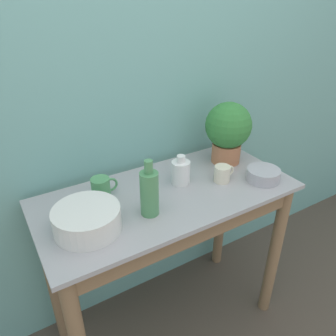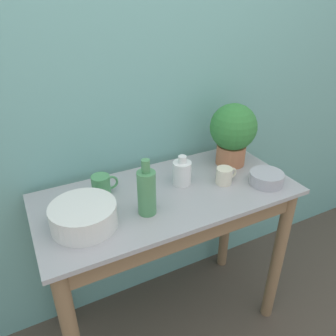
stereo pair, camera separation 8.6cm
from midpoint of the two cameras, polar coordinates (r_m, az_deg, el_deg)
The scene contains 9 objects.
wall_back at distance 1.53m, azimuth -3.96°, elevation 13.20°, with size 6.00×0.05×2.40m.
counter_table at distance 1.53m, azimuth 1.99°, elevation -11.06°, with size 1.13×0.53×0.84m.
potted_plant at distance 1.62m, azimuth 12.75°, elevation 6.24°, with size 0.23×0.23×0.31m.
bowl_wash_large at distance 1.24m, azimuth -12.56°, elevation -8.15°, with size 0.25×0.25×0.09m.
bottle_tall at distance 1.25m, azimuth -1.77°, elevation -4.16°, with size 0.07×0.07×0.23m.
bottle_short at distance 1.46m, azimuth 4.14°, elevation -0.77°, with size 0.08×0.08×0.14m.
mug_green at distance 1.39m, azimuth -9.74°, elevation -3.10°, with size 0.11×0.08×0.09m.
mug_cream at distance 1.49m, azimuth 11.45°, elevation -1.34°, with size 0.10×0.07×0.08m.
bowl_small_steel at distance 1.54m, azimuth 18.29°, elevation -1.71°, with size 0.15×0.15×0.05m.
Camera 2 is at (-0.54, -0.79, 1.61)m, focal length 35.00 mm.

